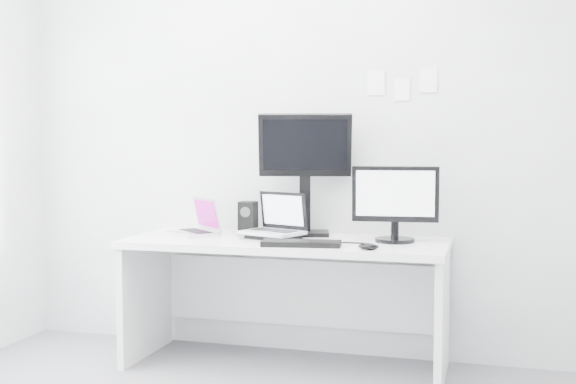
{
  "coord_description": "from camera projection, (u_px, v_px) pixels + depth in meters",
  "views": [
    {
      "loc": [
        1.12,
        -2.66,
        1.28
      ],
      "look_at": [
        0.02,
        1.23,
        1.0
      ],
      "focal_mm": 45.55,
      "sensor_mm": 36.0,
      "label": 1
    }
  ],
  "objects": [
    {
      "name": "wall_note_1",
      "position": [
        402.0,
        89.0,
        4.21
      ],
      "size": [
        0.09,
        0.0,
        0.13
      ],
      "primitive_type": "cube",
      "color": "white",
      "rests_on": "back_wall"
    },
    {
      "name": "desk",
      "position": [
        286.0,
        304.0,
        4.12
      ],
      "size": [
        1.8,
        0.7,
        0.73
      ],
      "primitive_type": "cube",
      "color": "white",
      "rests_on": "ground"
    },
    {
      "name": "samsung_monitor",
      "position": [
        395.0,
        203.0,
        3.99
      ],
      "size": [
        0.49,
        0.26,
        0.43
      ],
      "primitive_type": "cube",
      "rotation": [
        0.0,
        0.0,
        0.09
      ],
      "color": "black",
      "rests_on": "desk"
    },
    {
      "name": "keyboard",
      "position": [
        301.0,
        243.0,
        3.85
      ],
      "size": [
        0.43,
        0.21,
        0.03
      ],
      "primitive_type": "cube",
      "rotation": [
        0.0,
        0.0,
        0.14
      ],
      "color": "black",
      "rests_on": "desk"
    },
    {
      "name": "wall_note_0",
      "position": [
        376.0,
        83.0,
        4.24
      ],
      "size": [
        0.1,
        0.0,
        0.14
      ],
      "primitive_type": "cube",
      "color": "white",
      "rests_on": "back_wall"
    },
    {
      "name": "speaker",
      "position": [
        248.0,
        218.0,
        4.34
      ],
      "size": [
        0.12,
        0.12,
        0.19
      ],
      "primitive_type": "cube",
      "rotation": [
        0.0,
        0.0,
        0.22
      ],
      "color": "black",
      "rests_on": "desk"
    },
    {
      "name": "wall_note_2",
      "position": [
        428.0,
        80.0,
        4.16
      ],
      "size": [
        0.1,
        0.0,
        0.14
      ],
      "primitive_type": "cube",
      "color": "white",
      "rests_on": "back_wall"
    },
    {
      "name": "dell_laptop",
      "position": [
        272.0,
        215.0,
        4.12
      ],
      "size": [
        0.39,
        0.35,
        0.27
      ],
      "primitive_type": "cube",
      "rotation": [
        0.0,
        0.0,
        -0.37
      ],
      "color": "#ABADB3",
      "rests_on": "desk"
    },
    {
      "name": "macbook",
      "position": [
        193.0,
        215.0,
        4.31
      ],
      "size": [
        0.38,
        0.38,
        0.23
      ],
      "primitive_type": "cube",
      "rotation": [
        0.0,
        0.0,
        -0.74
      ],
      "color": "silver",
      "rests_on": "desk"
    },
    {
      "name": "mouse",
      "position": [
        369.0,
        247.0,
        3.71
      ],
      "size": [
        0.11,
        0.08,
        0.03
      ],
      "primitive_type": "ellipsoid",
      "rotation": [
        0.0,
        0.0,
        0.11
      ],
      "color": "black",
      "rests_on": "desk"
    },
    {
      "name": "rear_monitor",
      "position": [
        305.0,
        173.0,
        4.26
      ],
      "size": [
        0.57,
        0.32,
        0.73
      ],
      "primitive_type": "cube",
      "rotation": [
        0.0,
        0.0,
        0.25
      ],
      "color": "black",
      "rests_on": "desk"
    },
    {
      "name": "back_wall",
      "position": [
        301.0,
        130.0,
        4.39
      ],
      "size": [
        3.6,
        0.0,
        3.6
      ],
      "primitive_type": "plane",
      "rotation": [
        1.57,
        0.0,
        0.0
      ],
      "color": "silver",
      "rests_on": "ground"
    }
  ]
}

